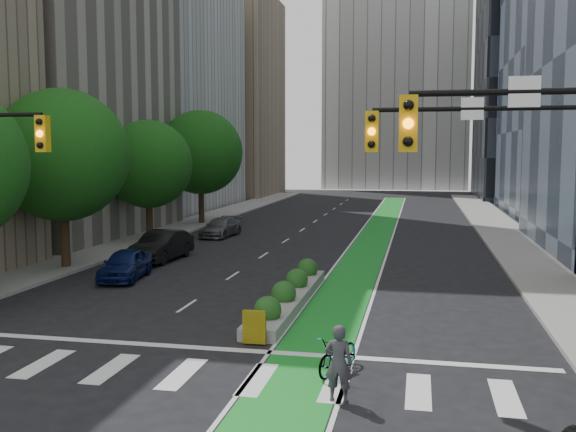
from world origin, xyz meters
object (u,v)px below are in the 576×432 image
at_px(parked_car_left_near, 125,264).
at_px(cyclist, 339,363).
at_px(bicycle, 338,354).
at_px(parked_car_left_far, 221,227).
at_px(median_planter, 289,295).
at_px(parked_car_left_mid, 162,246).

bearing_deg(parked_car_left_near, cyclist, -55.31).
distance_m(bicycle, parked_car_left_far, 27.62).
bearing_deg(cyclist, parked_car_left_near, -44.07).
distance_m(cyclist, parked_car_left_far, 29.49).
bearing_deg(median_planter, cyclist, -71.71).
relative_size(median_planter, parked_car_left_far, 2.35).
xyz_separation_m(median_planter, parked_car_left_near, (-8.20, 3.20, 0.32)).
distance_m(parked_car_left_near, parked_car_left_mid, 5.05).
xyz_separation_m(parked_car_left_near, parked_car_left_far, (-0.25, 14.95, -0.06)).
relative_size(cyclist, parked_car_left_near, 0.45).
distance_m(median_planter, bicycle, 7.61).
height_order(cyclist, parked_car_left_far, cyclist).
distance_m(median_planter, parked_car_left_near, 8.81).
height_order(cyclist, parked_car_left_near, cyclist).
relative_size(median_planter, parked_car_left_near, 2.53).
height_order(bicycle, parked_car_left_near, parked_car_left_near).
bearing_deg(bicycle, parked_car_left_mid, 148.14).
relative_size(parked_car_left_near, parked_car_left_far, 0.93).
distance_m(median_planter, parked_car_left_mid, 11.90).
xyz_separation_m(bicycle, cyclist, (0.25, -1.93, 0.41)).
bearing_deg(bicycle, parked_car_left_far, 135.62).
bearing_deg(parked_car_left_near, parked_car_left_mid, 86.52).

